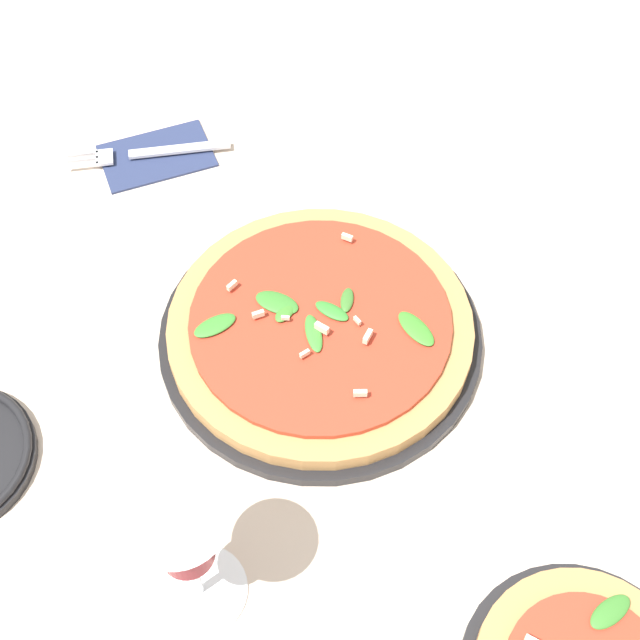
# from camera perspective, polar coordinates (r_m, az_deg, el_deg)

# --- Properties ---
(ground_plane) EXTENTS (6.00, 6.00, 0.00)m
(ground_plane) POSITION_cam_1_polar(r_m,az_deg,el_deg) (0.89, 1.81, -1.14)
(ground_plane) COLOR beige
(pizza_arugula_main) EXTENTS (0.32, 0.32, 0.05)m
(pizza_arugula_main) POSITION_cam_1_polar(r_m,az_deg,el_deg) (0.88, -0.00, -0.49)
(pizza_arugula_main) COLOR black
(pizza_arugula_main) RESTS_ON ground_plane
(wine_glass) EXTENTS (0.08, 0.08, 0.15)m
(wine_glass) POSITION_cam_1_polar(r_m,az_deg,el_deg) (0.68, -8.67, -13.88)
(wine_glass) COLOR white
(wine_glass) RESTS_ON ground_plane
(napkin) EXTENTS (0.14, 0.11, 0.01)m
(napkin) POSITION_cam_1_polar(r_m,az_deg,el_deg) (1.08, -10.43, 10.35)
(napkin) COLOR navy
(napkin) RESTS_ON ground_plane
(fork) EXTENTS (0.19, 0.03, 0.00)m
(fork) POSITION_cam_1_polar(r_m,az_deg,el_deg) (1.07, -10.84, 10.49)
(fork) COLOR silver
(fork) RESTS_ON ground_plane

